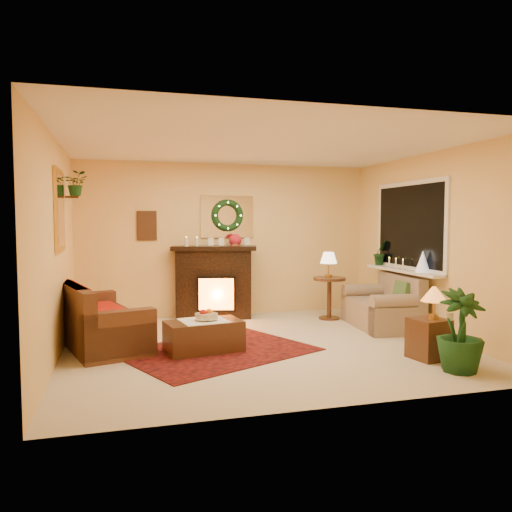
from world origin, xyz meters
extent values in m
plane|color=beige|center=(0.00, 0.00, 0.00)|extent=(5.00, 5.00, 0.00)
plane|color=white|center=(0.00, 0.00, 2.60)|extent=(5.00, 5.00, 0.00)
plane|color=#EFD88C|center=(0.00, 2.25, 1.30)|extent=(5.00, 5.00, 0.00)
plane|color=#EFD88C|center=(0.00, -2.25, 1.30)|extent=(5.00, 5.00, 0.00)
plane|color=#EFD88C|center=(-2.50, 0.00, 1.30)|extent=(4.50, 4.50, 0.00)
plane|color=#EFD88C|center=(2.50, 0.00, 1.30)|extent=(4.50, 4.50, 0.00)
cube|color=#420E04|center=(-0.64, -0.13, 0.01)|extent=(2.70, 2.43, 0.01)
cube|color=brown|center=(-2.04, 0.59, 0.43)|extent=(1.34, 2.07, 0.82)
cube|color=red|center=(-2.13, 0.71, 0.46)|extent=(0.72, 1.17, 0.02)
cube|color=black|center=(-0.27, 2.04, 0.55)|extent=(1.30, 0.67, 1.14)
sphere|color=red|center=(0.10, 2.04, 1.30)|extent=(0.21, 0.21, 0.21)
cylinder|color=beige|center=(-0.73, 2.00, 1.26)|extent=(0.06, 0.06, 0.19)
cylinder|color=#FFF2C8|center=(-0.55, 2.03, 1.26)|extent=(0.06, 0.06, 0.18)
cube|color=white|center=(0.00, 2.23, 1.70)|extent=(0.92, 0.02, 0.72)
torus|color=#194719|center=(0.00, 2.19, 1.72)|extent=(0.55, 0.11, 0.55)
cube|color=#381E11|center=(-1.35, 2.23, 1.55)|extent=(0.32, 0.03, 0.48)
cube|color=gold|center=(-2.48, 0.30, 1.75)|extent=(0.03, 0.84, 1.00)
imported|color=#194719|center=(-2.34, 1.05, 1.97)|extent=(0.33, 0.28, 0.36)
cube|color=gray|center=(2.06, 0.62, 0.42)|extent=(0.93, 1.45, 0.80)
cube|color=white|center=(2.48, 0.55, 1.55)|extent=(0.03, 1.86, 1.36)
cube|color=black|center=(2.47, 0.55, 1.55)|extent=(0.02, 1.70, 1.22)
cube|color=white|center=(2.38, 0.55, 0.87)|extent=(0.22, 1.86, 0.04)
cone|color=white|center=(2.40, 0.07, 1.04)|extent=(0.22, 0.22, 0.32)
imported|color=#1A4216|center=(2.41, 1.28, 1.08)|extent=(0.30, 0.24, 0.54)
cylinder|color=black|center=(1.55, 1.42, 0.33)|extent=(0.58, 0.58, 0.69)
cone|color=#FFE8C0|center=(1.53, 1.41, 0.88)|extent=(0.28, 0.28, 0.43)
cube|color=black|center=(1.71, -1.11, 0.27)|extent=(0.45, 0.45, 0.48)
cone|color=orange|center=(1.75, -1.15, 0.74)|extent=(0.30, 0.30, 0.44)
cube|color=#4C2516|center=(-0.80, -0.11, 0.21)|extent=(1.00, 0.66, 0.39)
cylinder|color=beige|center=(-0.76, -0.11, 0.45)|extent=(0.29, 0.29, 0.07)
imported|color=#205A1B|center=(1.73, -1.64, 0.45)|extent=(1.52, 1.52, 2.67)
camera|label=1|loc=(-1.78, -6.16, 1.62)|focal=35.00mm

